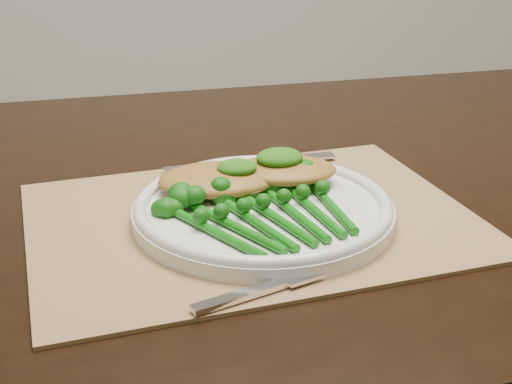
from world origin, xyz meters
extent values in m
cube|color=black|center=(0.03, 0.01, 0.73)|extent=(1.65, 0.99, 0.04)
cube|color=#97774D|center=(-0.08, -0.12, 0.75)|extent=(0.53, 0.42, 0.00)
cylinder|color=silver|center=(-0.07, -0.13, 0.76)|extent=(0.29, 0.29, 0.02)
torus|color=silver|center=(-0.07, -0.13, 0.77)|extent=(0.29, 0.29, 0.02)
cube|color=silver|center=(-0.12, 0.03, 0.76)|extent=(0.09, 0.02, 0.01)
cube|color=silver|center=(0.00, 0.04, 0.76)|extent=(0.14, 0.03, 0.00)
cube|color=silver|center=(-0.12, -0.29, 0.76)|extent=(0.10, 0.05, 0.01)
ellipsoid|color=#A3762F|center=(-0.11, -0.07, 0.79)|extent=(0.14, 0.10, 0.03)
ellipsoid|color=#A3762F|center=(-0.03, -0.07, 0.79)|extent=(0.13, 0.10, 0.02)
ellipsoid|color=#174D0B|center=(-0.09, -0.08, 0.80)|extent=(0.05, 0.04, 0.02)
ellipsoid|color=#174D0B|center=(-0.04, -0.07, 0.80)|extent=(0.06, 0.05, 0.02)
camera|label=1|loc=(-0.22, -0.83, 1.10)|focal=50.00mm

